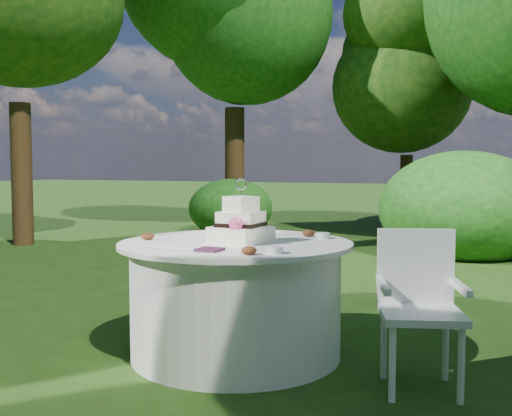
# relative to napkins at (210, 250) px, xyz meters

# --- Properties ---
(ground) EXTENTS (80.00, 80.00, 0.00)m
(ground) POSITION_rel_napkins_xyz_m (-0.06, 0.47, -0.78)
(ground) COLOR #1F370F
(ground) RESTS_ON ground
(napkins) EXTENTS (0.14, 0.14, 0.02)m
(napkins) POSITION_rel_napkins_xyz_m (0.00, 0.00, 0.00)
(napkins) COLOR #431D39
(napkins) RESTS_ON table
(feather_plume) EXTENTS (0.48, 0.07, 0.01)m
(feather_plume) POSITION_rel_napkins_xyz_m (-0.22, -0.02, -0.00)
(feather_plume) COLOR white
(feather_plume) RESTS_ON table
(table) EXTENTS (1.56, 1.56, 0.77)m
(table) POSITION_rel_napkins_xyz_m (-0.06, 0.47, -0.39)
(table) COLOR silver
(table) RESTS_ON ground
(cake) EXTENTS (0.39, 0.39, 0.43)m
(cake) POSITION_rel_napkins_xyz_m (-0.02, 0.45, 0.10)
(cake) COLOR white
(cake) RESTS_ON table
(chair) EXTENTS (0.57, 0.57, 0.90)m
(chair) POSITION_rel_napkins_xyz_m (1.15, 0.41, -0.26)
(chair) COLOR white
(chair) RESTS_ON ground
(votives) EXTENTS (0.85, 0.90, 0.04)m
(votives) POSITION_rel_napkins_xyz_m (0.15, 0.61, 0.01)
(votives) COLOR white
(votives) RESTS_ON table
(petal_cups) EXTENTS (1.02, 1.07, 0.05)m
(petal_cups) POSITION_rel_napkins_xyz_m (-0.03, 0.40, 0.02)
(petal_cups) COLOR #562D16
(petal_cups) RESTS_ON table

